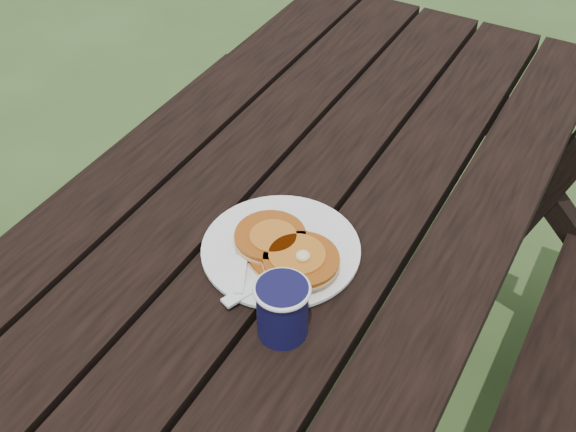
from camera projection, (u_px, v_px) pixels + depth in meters
The scene contains 6 objects.
picnic_table at pixel (269, 371), 1.45m from camera, with size 1.36×1.80×0.75m.
plate at pixel (281, 250), 1.16m from camera, with size 0.25×0.25×0.01m, color white.
pancake_stack at pixel (286, 250), 1.13m from camera, with size 0.18×0.14×0.04m.
knife at pixel (272, 276), 1.11m from camera, with size 0.02×0.18×0.01m, color white.
fork at pixel (242, 266), 1.11m from camera, with size 0.03×0.16×0.01m, color white, non-canonical shape.
coffee_cup at pixel (282, 307), 1.01m from camera, with size 0.08×0.08×0.09m.
Camera 1 is at (0.46, -0.73, 1.58)m, focal length 45.00 mm.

